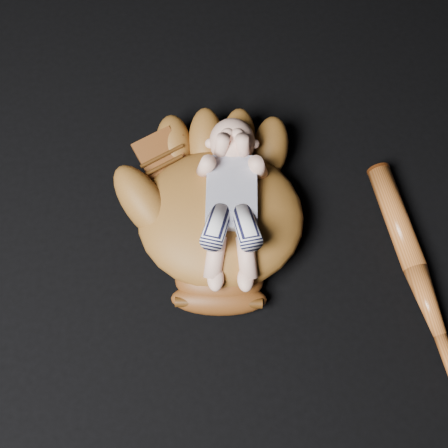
% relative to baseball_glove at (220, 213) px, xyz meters
% --- Properties ---
extents(baseball_glove, '(0.45, 0.50, 0.14)m').
position_rel_baseball_glove_xyz_m(baseball_glove, '(0.00, 0.00, 0.00)').
color(baseball_glove, brown).
rests_on(baseball_glove, ground).
extents(newborn_baby, '(0.19, 0.35, 0.14)m').
position_rel_baseball_glove_xyz_m(newborn_baby, '(0.02, -0.01, 0.05)').
color(newborn_baby, '#DDA58E').
rests_on(newborn_baby, baseball_glove).
extents(baseball_bat, '(0.10, 0.50, 0.05)m').
position_rel_baseball_glove_xyz_m(baseball_bat, '(0.37, -0.16, -0.05)').
color(baseball_bat, '#A4531F').
rests_on(baseball_bat, ground).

